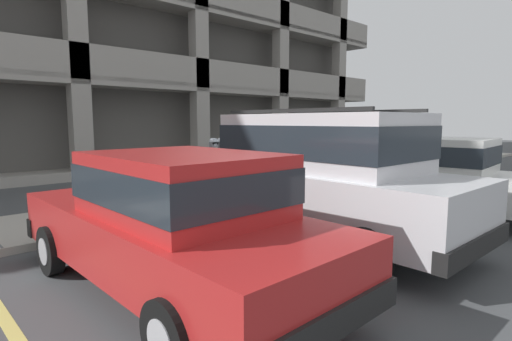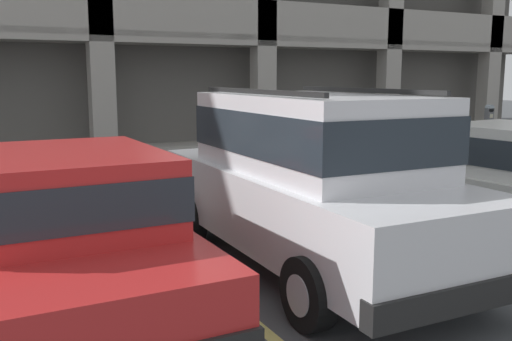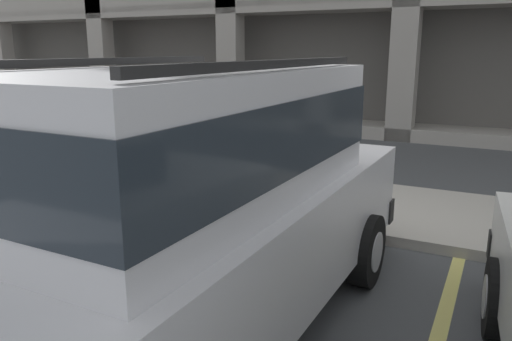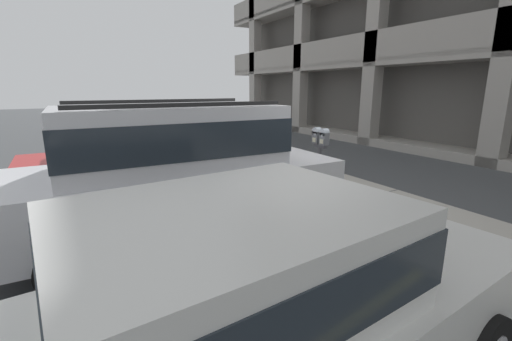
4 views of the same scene
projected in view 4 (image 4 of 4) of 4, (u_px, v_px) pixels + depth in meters
ground_plane at (307, 218)px, 6.08m from camera, size 80.00×80.00×0.10m
sidewalk at (360, 201)px, 6.68m from camera, size 40.00×2.20×0.12m
parking_stall_lines at (289, 274)px, 4.16m from camera, size 11.81×4.80×0.01m
silver_suv at (175, 168)px, 4.89m from camera, size 2.07×4.81×2.03m
red_sedan at (132, 156)px, 7.15m from camera, size 1.87×4.49×1.54m
dark_hatchback at (258, 302)px, 2.28m from camera, size 2.13×4.62×1.54m
parking_meter_near at (320, 148)px, 6.08m from camera, size 0.35×0.12×1.41m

